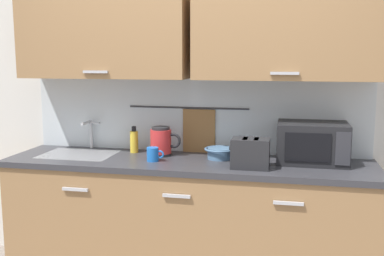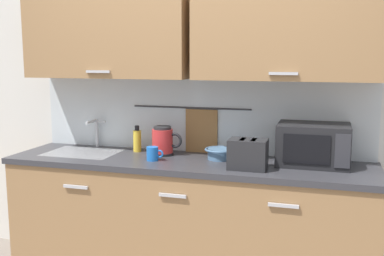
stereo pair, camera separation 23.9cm
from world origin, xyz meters
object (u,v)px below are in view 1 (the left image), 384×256
(microwave, at_px, (312,143))
(mixing_bowl, at_px, (220,152))
(toaster, at_px, (250,153))
(mug_near_sink, at_px, (153,154))
(dish_soap_bottle, at_px, (134,141))
(electric_kettle, at_px, (161,142))

(microwave, height_order, mixing_bowl, microwave)
(mixing_bowl, bearing_deg, toaster, -43.22)
(mixing_bowl, height_order, toaster, toaster)
(mug_near_sink, xyz_separation_m, mixing_bowl, (0.43, 0.17, -0.00))
(mug_near_sink, bearing_deg, microwave, 10.09)
(microwave, distance_m, dish_soap_bottle, 1.28)
(microwave, xyz_separation_m, dish_soap_bottle, (-1.27, 0.06, -0.05))
(electric_kettle, xyz_separation_m, toaster, (0.66, -0.24, -0.01))
(dish_soap_bottle, bearing_deg, toaster, -18.42)
(mug_near_sink, xyz_separation_m, toaster, (0.66, -0.05, 0.05))
(microwave, xyz_separation_m, toaster, (-0.39, -0.23, -0.04))
(electric_kettle, distance_m, mixing_bowl, 0.43)
(mug_near_sink, relative_size, mixing_bowl, 0.56)
(microwave, distance_m, mug_near_sink, 1.07)
(mug_near_sink, bearing_deg, dish_soap_bottle, 131.79)
(mixing_bowl, relative_size, toaster, 0.84)
(microwave, xyz_separation_m, mixing_bowl, (-0.62, -0.02, -0.09))
(electric_kettle, bearing_deg, microwave, -0.19)
(dish_soap_bottle, xyz_separation_m, mixing_bowl, (0.65, -0.08, -0.04))
(mug_near_sink, bearing_deg, toaster, -4.08)
(microwave, distance_m, electric_kettle, 1.05)
(electric_kettle, height_order, mixing_bowl, electric_kettle)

